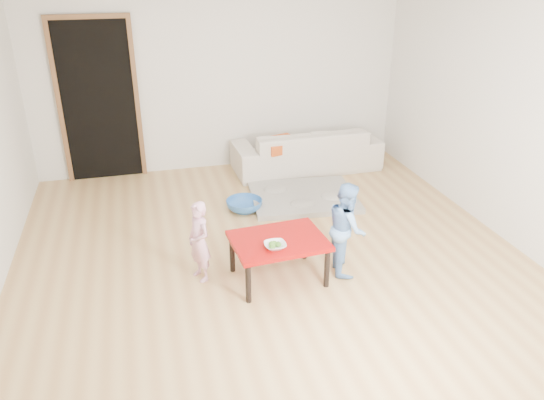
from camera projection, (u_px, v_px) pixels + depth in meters
name	position (u px, v px, depth m)	size (l,w,h in m)	color
floor	(267.00, 249.00, 5.45)	(5.00, 5.00, 0.01)	#B3844D
back_wall	(220.00, 74.00, 7.09)	(5.00, 0.02, 2.60)	silver
right_wall	(500.00, 109.00, 5.48)	(0.02, 5.00, 2.60)	silver
doorway	(99.00, 102.00, 6.82)	(1.02, 0.08, 2.11)	brown
sofa	(306.00, 149.00, 7.38)	(2.02, 0.79, 0.59)	beige
cushion	(280.00, 145.00, 7.06)	(0.49, 0.44, 0.13)	#CE4D16
red_table	(278.00, 259.00, 4.88)	(0.84, 0.63, 0.42)	#940908
bowl	(275.00, 246.00, 4.63)	(0.19, 0.19, 0.05)	white
broccoli	(275.00, 245.00, 4.63)	(0.12, 0.12, 0.06)	#2D5919
child_pink	(199.00, 242.00, 4.81)	(0.28, 0.19, 0.77)	#D66297
child_blue	(347.00, 228.00, 4.92)	(0.44, 0.34, 0.90)	#6BA9F8
basin	(244.00, 205.00, 6.25)	(0.43, 0.43, 0.13)	#2C62A8
blanket	(303.00, 197.00, 6.56)	(1.27, 1.06, 0.06)	gray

